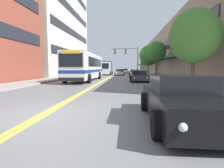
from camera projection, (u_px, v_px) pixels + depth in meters
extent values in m
plane|color=slate|center=(115.00, 74.00, 42.81)|extent=(240.00, 240.00, 0.00)
cube|color=gray|center=(86.00, 74.00, 43.36)|extent=(3.08, 106.00, 0.16)
cube|color=gray|center=(144.00, 74.00, 42.24)|extent=(3.08, 106.00, 0.16)
cube|color=yellow|center=(114.00, 74.00, 42.82)|extent=(0.14, 106.00, 0.01)
cube|color=yellow|center=(115.00, 74.00, 42.80)|extent=(0.14, 106.00, 0.01)
cube|color=black|center=(2.00, 29.00, 16.31)|extent=(0.08, 14.28, 1.40)
cube|color=beige|center=(47.00, 13.00, 38.70)|extent=(12.00, 26.39, 27.41)
cube|color=black|center=(74.00, 54.00, 39.07)|extent=(0.08, 24.27, 1.40)
cube|color=black|center=(74.00, 34.00, 38.64)|extent=(0.08, 24.27, 1.40)
cube|color=black|center=(73.00, 12.00, 38.21)|extent=(0.08, 24.27, 1.40)
cube|color=gray|center=(168.00, 57.00, 41.40)|extent=(8.00, 68.00, 8.14)
cube|color=#1E4C28|center=(149.00, 62.00, 41.88)|extent=(1.10, 61.20, 0.24)
cube|color=black|center=(151.00, 53.00, 41.64)|extent=(0.08, 61.20, 1.40)
cube|color=silver|center=(85.00, 66.00, 21.60)|extent=(2.46, 11.48, 2.86)
cube|color=navy|center=(86.00, 71.00, 21.66)|extent=(2.48, 11.50, 0.32)
cube|color=black|center=(86.00, 63.00, 22.13)|extent=(2.49, 8.95, 1.03)
cube|color=black|center=(71.00, 60.00, 15.84)|extent=(2.22, 0.04, 1.26)
cube|color=yellow|center=(71.00, 52.00, 15.76)|extent=(1.77, 0.06, 0.28)
cube|color=black|center=(71.00, 79.00, 15.99)|extent=(2.41, 0.08, 0.32)
cylinder|color=black|center=(65.00, 78.00, 17.95)|extent=(0.30, 1.00, 1.00)
cylinder|color=black|center=(89.00, 78.00, 17.75)|extent=(0.30, 1.00, 1.00)
cylinder|color=black|center=(82.00, 75.00, 24.96)|extent=(0.30, 1.00, 1.00)
cylinder|color=black|center=(99.00, 75.00, 24.76)|extent=(0.30, 1.00, 1.00)
cube|color=#232328|center=(89.00, 73.00, 33.52)|extent=(1.80, 4.49, 0.71)
cube|color=black|center=(89.00, 70.00, 33.65)|extent=(1.55, 1.97, 0.41)
cylinder|color=black|center=(82.00, 75.00, 32.24)|extent=(0.22, 0.68, 0.68)
cylinder|color=black|center=(92.00, 75.00, 32.09)|extent=(0.22, 0.68, 0.68)
cylinder|color=black|center=(86.00, 74.00, 35.00)|extent=(0.22, 0.68, 0.68)
cylinder|color=black|center=(95.00, 74.00, 34.85)|extent=(0.22, 0.68, 0.68)
sphere|color=silver|center=(82.00, 73.00, 31.33)|extent=(0.16, 0.16, 0.16)
sphere|color=silver|center=(89.00, 73.00, 31.23)|extent=(0.16, 0.16, 0.16)
cube|color=red|center=(88.00, 73.00, 35.81)|extent=(0.18, 0.04, 0.10)
cube|color=red|center=(94.00, 73.00, 35.71)|extent=(0.18, 0.04, 0.10)
cube|color=black|center=(181.00, 104.00, 5.12)|extent=(1.78, 4.31, 0.70)
cube|color=black|center=(180.00, 83.00, 5.23)|extent=(1.53, 1.90, 0.50)
cylinder|color=black|center=(157.00, 125.00, 3.88)|extent=(0.22, 0.67, 0.67)
cylinder|color=black|center=(144.00, 101.00, 6.53)|extent=(0.22, 0.67, 0.67)
cylinder|color=black|center=(195.00, 102.00, 6.39)|extent=(0.22, 0.67, 0.67)
sphere|color=silver|center=(183.00, 127.00, 3.01)|extent=(0.16, 0.16, 0.16)
cube|color=red|center=(149.00, 92.00, 7.31)|extent=(0.18, 0.04, 0.10)
cube|color=red|center=(180.00, 93.00, 7.21)|extent=(0.18, 0.04, 0.10)
cube|color=#38383D|center=(139.00, 77.00, 20.44)|extent=(1.87, 4.53, 0.62)
cube|color=black|center=(139.00, 73.00, 20.58)|extent=(1.61, 1.99, 0.45)
cylinder|color=black|center=(131.00, 79.00, 19.14)|extent=(0.22, 0.69, 0.69)
cylinder|color=black|center=(149.00, 79.00, 18.99)|extent=(0.22, 0.69, 0.69)
cylinder|color=black|center=(130.00, 78.00, 21.93)|extent=(0.22, 0.69, 0.69)
cylinder|color=black|center=(146.00, 78.00, 21.78)|extent=(0.22, 0.69, 0.69)
sphere|color=silver|center=(134.00, 78.00, 18.22)|extent=(0.16, 0.16, 0.16)
sphere|color=silver|center=(147.00, 78.00, 18.12)|extent=(0.16, 0.16, 0.16)
cube|color=red|center=(132.00, 76.00, 22.75)|extent=(0.18, 0.04, 0.10)
cube|color=red|center=(143.00, 76.00, 22.65)|extent=(0.18, 0.04, 0.10)
cube|color=#B7B7BC|center=(135.00, 74.00, 30.50)|extent=(1.75, 4.54, 0.64)
cube|color=black|center=(135.00, 71.00, 30.63)|extent=(1.51, 2.00, 0.44)
cylinder|color=black|center=(130.00, 75.00, 29.19)|extent=(0.22, 0.70, 0.70)
cylinder|color=black|center=(141.00, 75.00, 29.04)|extent=(0.22, 0.70, 0.70)
cylinder|color=black|center=(130.00, 75.00, 31.98)|extent=(0.22, 0.70, 0.70)
cylinder|color=black|center=(139.00, 75.00, 31.84)|extent=(0.22, 0.70, 0.70)
sphere|color=silver|center=(132.00, 74.00, 28.27)|extent=(0.16, 0.16, 0.16)
sphere|color=silver|center=(139.00, 74.00, 28.17)|extent=(0.16, 0.16, 0.16)
cube|color=red|center=(131.00, 73.00, 32.81)|extent=(0.18, 0.04, 0.10)
cube|color=red|center=(138.00, 73.00, 32.71)|extent=(0.18, 0.04, 0.10)
cube|color=white|center=(125.00, 71.00, 58.29)|extent=(1.90, 4.20, 0.62)
cube|color=black|center=(125.00, 69.00, 58.41)|extent=(1.64, 1.85, 0.45)
cylinder|color=black|center=(122.00, 72.00, 57.09)|extent=(0.22, 0.63, 0.63)
cylinder|color=black|center=(128.00, 72.00, 56.94)|extent=(0.22, 0.63, 0.63)
cylinder|color=black|center=(122.00, 71.00, 59.68)|extent=(0.22, 0.63, 0.63)
cylinder|color=black|center=(128.00, 71.00, 59.52)|extent=(0.22, 0.63, 0.63)
sphere|color=silver|center=(123.00, 71.00, 56.24)|extent=(0.16, 0.16, 0.16)
sphere|color=silver|center=(127.00, 71.00, 56.13)|extent=(0.16, 0.16, 0.16)
cube|color=red|center=(123.00, 71.00, 60.44)|extent=(0.18, 0.04, 0.10)
cube|color=red|center=(127.00, 71.00, 60.33)|extent=(0.18, 0.04, 0.10)
cube|color=#BCAD89|center=(120.00, 72.00, 49.07)|extent=(1.71, 4.40, 0.63)
cube|color=black|center=(120.00, 70.00, 49.20)|extent=(1.47, 1.94, 0.42)
cylinder|color=black|center=(117.00, 72.00, 47.80)|extent=(0.22, 0.65, 0.65)
cylinder|color=black|center=(123.00, 72.00, 47.66)|extent=(0.22, 0.65, 0.65)
cylinder|color=black|center=(117.00, 72.00, 50.51)|extent=(0.22, 0.65, 0.65)
cylinder|color=black|center=(123.00, 72.00, 50.37)|extent=(0.22, 0.65, 0.65)
sphere|color=silver|center=(118.00, 72.00, 46.91)|extent=(0.16, 0.16, 0.16)
sphere|color=silver|center=(122.00, 72.00, 46.82)|extent=(0.16, 0.16, 0.16)
cube|color=red|center=(118.00, 71.00, 51.31)|extent=(0.18, 0.04, 0.10)
cube|color=red|center=(122.00, 71.00, 51.21)|extent=(0.18, 0.04, 0.10)
cube|color=beige|center=(120.00, 73.00, 37.16)|extent=(1.79, 4.48, 0.62)
cube|color=black|center=(120.00, 70.00, 37.29)|extent=(1.54, 1.97, 0.45)
cylinder|color=black|center=(115.00, 74.00, 35.87)|extent=(0.22, 0.70, 0.70)
cylinder|color=black|center=(124.00, 74.00, 35.72)|extent=(0.22, 0.70, 0.70)
cylinder|color=black|center=(116.00, 73.00, 38.62)|extent=(0.22, 0.70, 0.70)
cylinder|color=black|center=(124.00, 73.00, 38.48)|extent=(0.22, 0.70, 0.70)
sphere|color=silver|center=(116.00, 73.00, 34.96)|extent=(0.16, 0.16, 0.16)
sphere|color=silver|center=(122.00, 73.00, 34.86)|extent=(0.16, 0.16, 0.16)
cube|color=red|center=(117.00, 72.00, 39.44)|extent=(0.18, 0.04, 0.10)
cube|color=red|center=(123.00, 72.00, 39.34)|extent=(0.18, 0.04, 0.10)
cube|color=white|center=(104.00, 68.00, 36.50)|extent=(2.46, 2.01, 2.51)
cube|color=black|center=(104.00, 66.00, 35.43)|extent=(2.09, 0.04, 1.11)
cube|color=#335699|center=(106.00, 67.00, 39.81)|extent=(2.51, 4.70, 2.80)
cylinder|color=black|center=(98.00, 73.00, 36.70)|extent=(0.28, 0.84, 0.84)
cylinder|color=black|center=(110.00, 73.00, 36.50)|extent=(0.28, 0.84, 0.84)
cylinder|color=black|center=(101.00, 73.00, 41.43)|extent=(0.28, 0.84, 0.84)
cylinder|color=black|center=(112.00, 73.00, 41.23)|extent=(0.28, 0.84, 0.84)
cylinder|color=#47474C|center=(138.00, 61.00, 36.03)|extent=(0.18, 0.18, 5.87)
cylinder|color=#47474C|center=(124.00, 49.00, 36.01)|extent=(5.59, 0.11, 0.11)
cube|color=black|center=(126.00, 52.00, 36.05)|extent=(0.34, 0.26, 0.92)
sphere|color=red|center=(126.00, 50.00, 35.86)|extent=(0.18, 0.18, 0.18)
sphere|color=yellow|center=(126.00, 51.00, 35.89)|extent=(0.18, 0.18, 0.18)
sphere|color=green|center=(126.00, 53.00, 35.91)|extent=(0.18, 0.18, 0.18)
cylinder|color=black|center=(126.00, 49.00, 36.00)|extent=(0.02, 0.02, 0.14)
cube|color=black|center=(115.00, 52.00, 36.22)|extent=(0.34, 0.26, 0.92)
sphere|color=red|center=(115.00, 50.00, 36.04)|extent=(0.18, 0.18, 0.18)
sphere|color=yellow|center=(115.00, 52.00, 36.07)|extent=(0.18, 0.18, 0.18)
sphere|color=green|center=(115.00, 53.00, 36.09)|extent=(0.18, 0.18, 0.18)
cylinder|color=black|center=(115.00, 49.00, 36.17)|extent=(0.02, 0.02, 0.14)
cylinder|color=brown|center=(193.00, 74.00, 10.71)|extent=(0.25, 0.25, 2.06)
ellipsoid|color=#42752D|center=(194.00, 36.00, 10.50)|extent=(2.97, 2.97, 3.27)
cylinder|color=brown|center=(156.00, 69.00, 24.18)|extent=(0.20, 0.20, 2.52)
ellipsoid|color=#2D6B28|center=(156.00, 52.00, 23.96)|extent=(2.59, 2.59, 2.85)
cylinder|color=brown|center=(148.00, 69.00, 33.55)|extent=(0.22, 0.22, 2.28)
ellipsoid|color=#2D6B28|center=(149.00, 55.00, 33.31)|extent=(3.52, 3.52, 3.87)
cylinder|color=yellow|center=(174.00, 85.00, 11.53)|extent=(0.21, 0.21, 0.60)
sphere|color=yellow|center=(174.00, 80.00, 11.49)|extent=(0.19, 0.19, 0.19)
cylinder|color=yellow|center=(171.00, 84.00, 11.53)|extent=(0.08, 0.10, 0.10)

